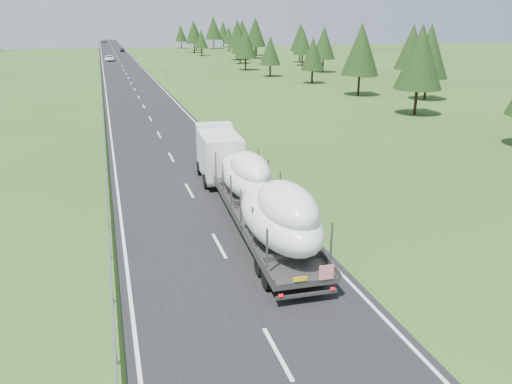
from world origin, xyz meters
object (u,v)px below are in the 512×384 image
object	(u,v)px
distant_van	(110,58)
highway_sign	(165,68)
distant_car_dark	(122,50)
distant_car_blue	(104,41)
boat_truck	(252,185)

from	to	relation	value
distant_van	highway_sign	bearing A→B (deg)	-73.82
distant_car_dark	distant_car_blue	xyz separation A→B (m)	(-5.25, 84.56, 0.14)
distant_car_blue	distant_van	bearing A→B (deg)	-87.19
highway_sign	distant_van	world-z (taller)	highway_sign
distant_van	distant_car_blue	distance (m)	129.13
highway_sign	distant_car_blue	xyz separation A→B (m)	(-9.55, 176.25, -1.01)
boat_truck	distant_car_blue	size ratio (longest dim) A/B	4.15
boat_truck	distant_car_blue	distance (m)	253.77
distant_van	distant_car_blue	bearing A→B (deg)	94.45
boat_truck	highway_sign	bearing A→B (deg)	86.51
distant_car_blue	boat_truck	bearing A→B (deg)	-86.02
highway_sign	distant_car_dark	size ratio (longest dim) A/B	0.67
boat_truck	distant_car_dark	xyz separation A→B (m)	(0.42, 169.17, -1.56)
boat_truck	distant_car_dark	distance (m)	169.17
highway_sign	distant_van	bearing A→B (deg)	101.65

